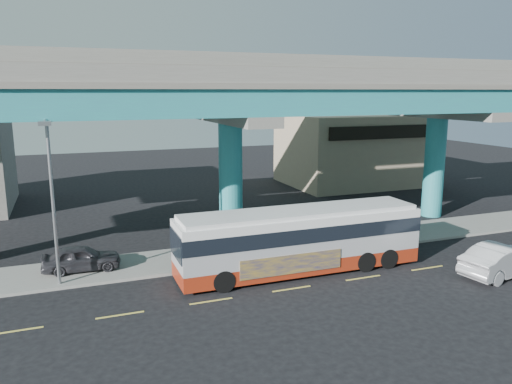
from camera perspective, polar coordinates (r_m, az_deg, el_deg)
name	(u,v)px	position (r m, az deg, el deg)	size (l,w,h in m)	color
ground	(289,287)	(24.67, 3.80, -10.74)	(120.00, 120.00, 0.00)	black
sidewalk	(250,252)	(29.41, -0.70, -6.84)	(70.00, 4.00, 0.15)	gray
lane_markings	(292,289)	(24.41, 4.09, -10.97)	(58.00, 0.12, 0.01)	#D8C64C
viaduct	(229,94)	(31.33, -3.07, 11.14)	(52.00, 12.40, 11.70)	teal
building_beige	(356,149)	(52.02, 11.37, 4.84)	(14.00, 10.23, 7.00)	tan
transit_bus	(300,238)	(26.10, 5.06, -5.24)	(13.04, 2.85, 3.34)	maroon
sedan	(503,260)	(28.70, 26.43, -6.95)	(5.31, 2.59, 1.68)	#ADAEB2
parked_car	(81,258)	(27.60, -19.33, -7.13)	(3.96, 1.71, 1.33)	#333237
street_lamp	(51,179)	(24.46, -22.42, 1.40)	(0.50, 2.63, 8.13)	gray
stop_sign	(350,216)	(30.21, 10.69, -2.68)	(0.65, 0.49, 2.61)	gray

